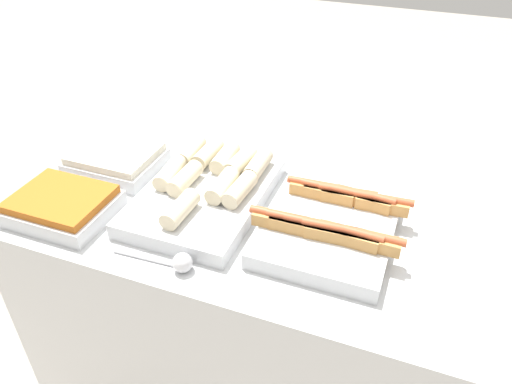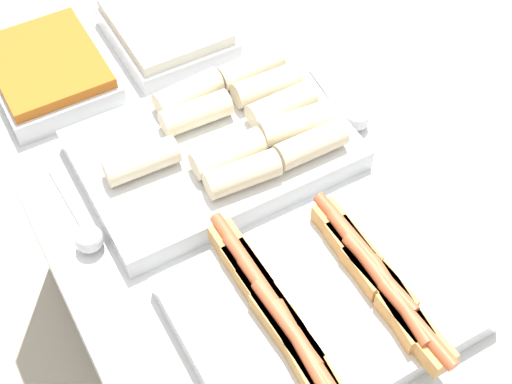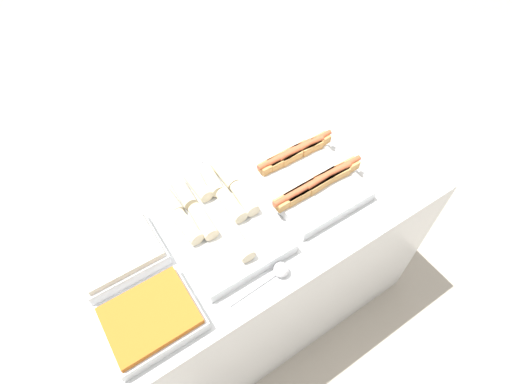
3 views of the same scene
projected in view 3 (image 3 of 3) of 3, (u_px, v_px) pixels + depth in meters
The scene contains 8 objects.
ground_plane at pixel (258, 298), 2.26m from camera, with size 12.00×12.00×0.00m, color #ADA393.
counter at pixel (258, 259), 1.91m from camera, with size 1.45×0.74×0.90m.
tray_hotdogs at pixel (304, 174), 1.60m from camera, with size 0.42×0.47×0.10m.
tray_wraps at pixel (216, 215), 1.47m from camera, with size 0.35×0.51×0.10m.
tray_side_front at pixel (151, 319), 1.24m from camera, with size 0.29×0.23×0.07m.
tray_side_back at pixel (118, 253), 1.38m from camera, with size 0.29×0.23×0.07m.
serving_spoon_near at pixel (278, 272), 1.35m from camera, with size 0.23×0.05×0.05m.
serving_spoon_far at pixel (195, 166), 1.65m from camera, with size 0.22×0.05×0.05m.
Camera 3 is at (-0.52, -0.77, 2.15)m, focal length 28.00 mm.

